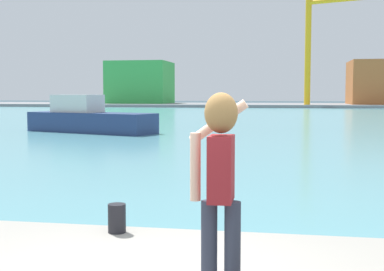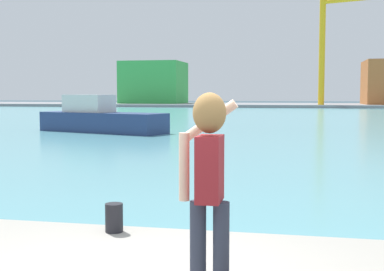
{
  "view_description": "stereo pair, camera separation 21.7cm",
  "coord_description": "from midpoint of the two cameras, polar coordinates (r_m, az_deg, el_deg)",
  "views": [
    {
      "loc": [
        1.15,
        -4.39,
        2.41
      ],
      "look_at": [
        -0.21,
        3.25,
        1.77
      ],
      "focal_mm": 48.48,
      "sensor_mm": 36.0,
      "label": 1
    },
    {
      "loc": [
        1.36,
        -4.34,
        2.41
      ],
      "look_at": [
        -0.21,
        3.25,
        1.77
      ],
      "focal_mm": 48.48,
      "sensor_mm": 36.0,
      "label": 2
    }
  ],
  "objects": [
    {
      "name": "far_shore_dock",
      "position": [
        96.4,
        10.95,
        3.29
      ],
      "size": [
        140.0,
        20.0,
        0.51
      ],
      "primitive_type": "cube",
      "color": "gray",
      "rests_on": "ground_plane"
    },
    {
      "name": "person_photographer",
      "position": [
        4.38,
        3.25,
        -4.11
      ],
      "size": [
        0.52,
        0.55,
        1.74
      ],
      "rotation": [
        0.0,
        0.0,
        1.58
      ],
      "color": "#2D3342",
      "rests_on": "quay_promenade"
    },
    {
      "name": "ground_plane",
      "position": [
        54.43,
        10.35,
        2.04
      ],
      "size": [
        220.0,
        220.0,
        0.0
      ],
      "primitive_type": "plane",
      "color": "#334751"
    },
    {
      "name": "port_crane",
      "position": [
        89.17,
        15.18,
        10.28
      ],
      "size": [
        12.19,
        5.2,
        17.67
      ],
      "color": "yellow",
      "rests_on": "far_shore_dock"
    },
    {
      "name": "harbor_water",
      "position": [
        56.43,
        10.4,
        2.14
      ],
      "size": [
        140.0,
        100.0,
        0.02
      ],
      "primitive_type": "cube",
      "color": "#599EA8",
      "rests_on": "ground_plane"
    },
    {
      "name": "harbor_bollard",
      "position": [
        6.61,
        -7.63,
        -8.96
      ],
      "size": [
        0.22,
        0.22,
        0.36
      ],
      "primitive_type": "cylinder",
      "color": "black",
      "rests_on": "quay_promenade"
    },
    {
      "name": "boat_moored",
      "position": [
        32.56,
        -9.94,
        1.84
      ],
      "size": [
        8.82,
        5.06,
        2.31
      ],
      "rotation": [
        0.0,
        0.0,
        -0.35
      ],
      "color": "navy",
      "rests_on": "harbor_water"
    },
    {
      "name": "warehouse_left",
      "position": [
        101.72,
        -4.14,
        5.82
      ],
      "size": [
        11.38,
        10.67,
        7.99
      ],
      "primitive_type": "cube",
      "color": "green",
      "rests_on": "far_shore_dock"
    }
  ]
}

